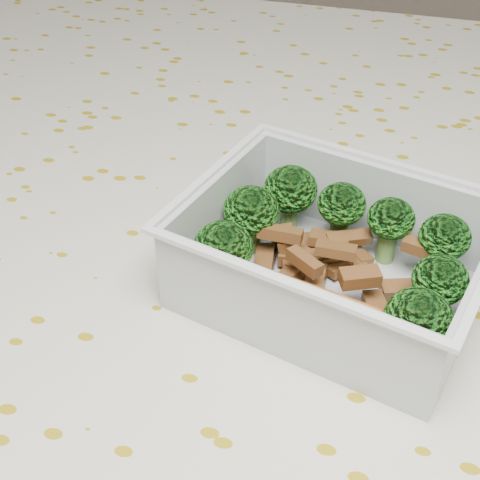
# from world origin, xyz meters

# --- Properties ---
(dining_table) EXTENTS (1.40, 0.90, 0.75)m
(dining_table) POSITION_xyz_m (0.00, 0.00, 0.67)
(dining_table) COLOR brown
(dining_table) RESTS_ON ground
(tablecloth) EXTENTS (1.46, 0.96, 0.19)m
(tablecloth) POSITION_xyz_m (0.00, 0.00, 0.72)
(tablecloth) COLOR beige
(tablecloth) RESTS_ON dining_table
(lunch_container) EXTENTS (0.20, 0.17, 0.06)m
(lunch_container) POSITION_xyz_m (0.05, -0.01, 0.78)
(lunch_container) COLOR silver
(lunch_container) RESTS_ON tablecloth
(broccoli_florets) EXTENTS (0.16, 0.13, 0.05)m
(broccoli_florets) POSITION_xyz_m (0.05, 0.00, 0.79)
(broccoli_florets) COLOR #608C3F
(broccoli_florets) RESTS_ON lunch_container
(meat_pile) EXTENTS (0.11, 0.08, 0.03)m
(meat_pile) POSITION_xyz_m (0.05, 0.00, 0.77)
(meat_pile) COLOR brown
(meat_pile) RESTS_ON lunch_container
(sausage) EXTENTS (0.15, 0.05, 0.03)m
(sausage) POSITION_xyz_m (0.05, -0.04, 0.77)
(sausage) COLOR orange
(sausage) RESTS_ON lunch_container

